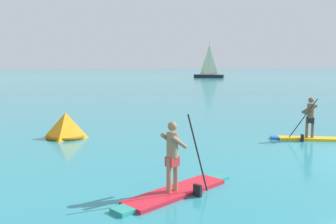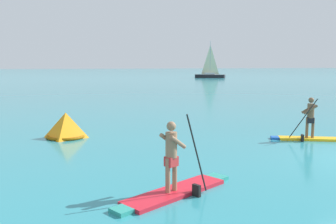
{
  "view_description": "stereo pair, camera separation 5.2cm",
  "coord_description": "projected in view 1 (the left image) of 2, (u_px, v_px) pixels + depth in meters",
  "views": [
    {
      "loc": [
        -9.21,
        -8.73,
        2.94
      ],
      "look_at": [
        -5.17,
        4.97,
        1.09
      ],
      "focal_mm": 39.7,
      "sensor_mm": 36.0,
      "label": 1
    },
    {
      "loc": [
        -9.16,
        -8.74,
        2.94
      ],
      "look_at": [
        -5.17,
        4.97,
        1.09
      ],
      "focal_mm": 39.7,
      "sensor_mm": 36.0,
      "label": 2
    }
  ],
  "objects": [
    {
      "name": "race_marker_buoy",
      "position": [
        66.0,
        127.0,
        14.88
      ],
      "size": [
        1.67,
        1.67,
        1.02
      ],
      "color": "orange",
      "rests_on": "ground"
    },
    {
      "name": "sailboat_right_horizon",
      "position": [
        209.0,
        73.0,
        78.56
      ],
      "size": [
        5.89,
        4.88,
        7.65
      ],
      "rotation": [
        0.0,
        0.0,
        5.65
      ],
      "color": "black",
      "rests_on": "ground"
    },
    {
      "name": "paddleboarder_mid_center",
      "position": [
        310.0,
        130.0,
        14.45
      ],
      "size": [
        2.97,
        1.56,
        1.71
      ],
      "rotation": [
        0.0,
        0.0,
        2.73
      ],
      "color": "yellow",
      "rests_on": "ground"
    },
    {
      "name": "paddleboarder_near_left",
      "position": [
        176.0,
        180.0,
        8.4
      ],
      "size": [
        3.23,
        2.05,
        1.94
      ],
      "rotation": [
        0.0,
        0.0,
        0.5
      ],
      "color": "red",
      "rests_on": "ground"
    }
  ]
}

